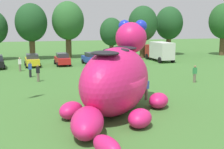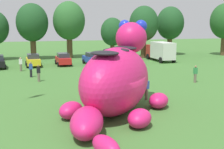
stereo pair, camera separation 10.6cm
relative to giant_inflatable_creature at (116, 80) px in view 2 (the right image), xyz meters
The scene contains 17 objects.
ground_plane 2.71m from the giant_inflatable_creature, 66.11° to the right, with size 160.00×160.00×0.00m, color #427533.
giant_inflatable_creature is the anchor object (origin of this frame).
car_yellow 23.72m from the giant_inflatable_creature, 102.60° to the left, with size 2.14×4.20×1.72m.
car_red 23.30m from the giant_inflatable_creature, 92.70° to the left, with size 2.11×4.19×1.72m.
car_blue 23.22m from the giant_inflatable_creature, 82.51° to the left, with size 2.43×4.32×1.72m.
car_silver 24.22m from the giant_inflatable_creature, 72.33° to the left, with size 2.05×4.16×1.72m.
box_truck 27.67m from the giant_inflatable_creature, 59.70° to the left, with size 2.50×6.46×2.95m.
tree_centre_left 31.75m from the giant_inflatable_creature, 99.16° to the left, with size 5.03×5.03×8.93m.
tree_centre 31.84m from the giant_inflatable_creature, 88.40° to the left, with size 5.28×5.28×9.37m.
tree_centre_right 29.34m from the giant_inflatable_creature, 75.30° to the left, with size 3.77×3.77×6.69m.
tree_mid_right 31.62m from the giant_inflatable_creature, 65.68° to the left, with size 4.87×4.87×8.65m.
tree_right 36.92m from the giant_inflatable_creature, 58.67° to the left, with size 4.93×4.93×8.75m.
spectator_near_inflatable 4.34m from the giant_inflatable_creature, 39.27° to the left, with size 0.38×0.26×1.71m.
spectator_mid_field 12.95m from the giant_inflatable_creature, 36.27° to the left, with size 0.38×0.26×1.71m.
spectator_by_cars 15.90m from the giant_inflatable_creature, 110.14° to the left, with size 0.38×0.26×1.71m.
spectator_wandering 20.52m from the giant_inflatable_creature, 108.98° to the left, with size 0.38×0.26×1.71m.
spectator_far_side 13.08m from the giant_inflatable_creature, 111.17° to the left, with size 0.38×0.26×1.71m.
Camera 2 is at (-5.83, -16.84, 5.94)m, focal length 47.49 mm.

